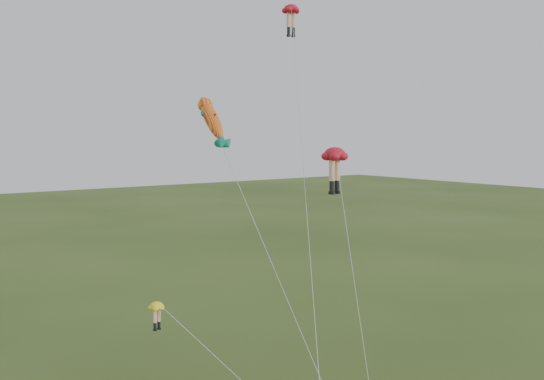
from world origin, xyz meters
TOP-DOWN VIEW (x-y plane):
  - legs_kite_red_high at (6.48, 10.97)m, footprint 9.11×14.17m
  - legs_kite_red_mid at (3.30, 2.95)m, footprint 2.25×5.82m
  - legs_kite_yellow at (-6.33, 4.68)m, footprint 5.88×8.73m
  - fish_kite at (-1.82, 7.75)m, footprint 3.39×10.13m

SIDE VIEW (x-z plane):
  - legs_kite_yellow at x=-6.33m, z-range 2.89..10.19m
  - legs_kite_red_mid at x=3.30m, z-range 6.73..21.73m
  - fish_kite at x=-1.82m, z-range 7.46..25.61m
  - legs_kite_red_high at x=6.48m, z-range 11.23..35.88m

